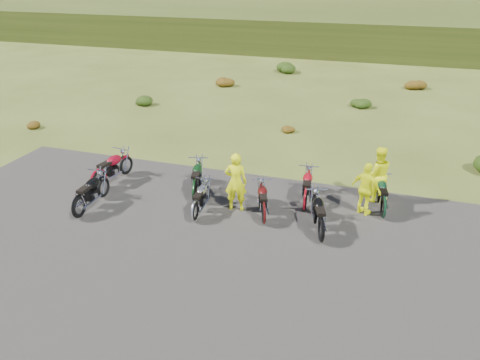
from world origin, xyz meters
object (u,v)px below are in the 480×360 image
(motorcycle_7, at_px, (382,218))
(person_middle, at_px, (236,183))
(motorcycle_0, at_px, (81,218))
(motorcycle_3, at_px, (196,221))

(motorcycle_7, height_order, person_middle, person_middle)
(motorcycle_0, height_order, person_middle, person_middle)
(motorcycle_0, relative_size, person_middle, 1.10)
(motorcycle_7, bearing_deg, motorcycle_3, 100.29)
(person_middle, bearing_deg, motorcycle_3, 38.87)
(motorcycle_0, relative_size, motorcycle_3, 1.13)
(motorcycle_3, bearing_deg, person_middle, -46.56)
(motorcycle_3, distance_m, person_middle, 1.73)
(motorcycle_3, distance_m, motorcycle_7, 5.82)
(motorcycle_0, height_order, motorcycle_7, motorcycle_0)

